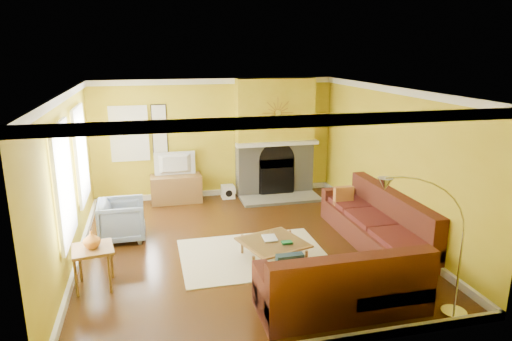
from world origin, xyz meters
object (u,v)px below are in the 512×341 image
object	(u,v)px
side_table	(94,267)
armchair	(122,220)
sectional_sofa	(329,233)
coffee_table	(273,252)
media_console	(176,189)
arc_lamp	(425,251)

from	to	relation	value
side_table	armchair	bearing A→B (deg)	79.27
sectional_sofa	coffee_table	distance (m)	0.95
sectional_sofa	side_table	distance (m)	3.62
sectional_sofa	armchair	bearing A→B (deg)	153.75
sectional_sofa	armchair	size ratio (longest dim) A/B	4.64
sectional_sofa	armchair	distance (m)	3.67
sectional_sofa	media_console	distance (m)	4.15
coffee_table	side_table	bearing A→B (deg)	-176.65
media_console	arc_lamp	distance (m)	6.07
coffee_table	armchair	size ratio (longest dim) A/B	1.15
sectional_sofa	media_console	bearing A→B (deg)	122.09
sectional_sofa	side_table	xyz separation A→B (m)	(-3.61, -0.06, -0.14)
sectional_sofa	coffee_table	bearing A→B (deg)	173.85
sectional_sofa	coffee_table	world-z (taller)	sectional_sofa
coffee_table	armchair	xyz separation A→B (m)	(-2.38, 1.53, 0.18)
coffee_table	media_console	distance (m)	3.65
coffee_table	arc_lamp	world-z (taller)	arc_lamp
arc_lamp	media_console	bearing A→B (deg)	115.96
media_console	arc_lamp	bearing A→B (deg)	-64.04
armchair	side_table	distance (m)	1.72
armchair	side_table	world-z (taller)	armchair
sectional_sofa	side_table	size ratio (longest dim) A/B	6.12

